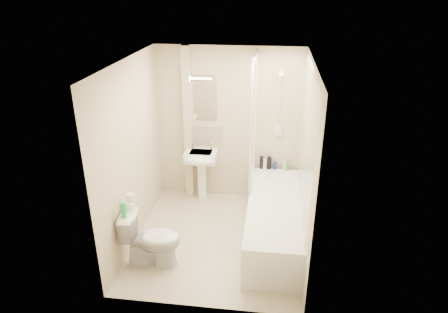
# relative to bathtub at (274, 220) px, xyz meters

# --- Properties ---
(floor) EXTENTS (2.50, 2.50, 0.00)m
(floor) POSITION_rel_bathtub_xyz_m (-0.75, -0.12, -0.29)
(floor) COLOR beige
(floor) RESTS_ON ground
(wall_back) EXTENTS (2.20, 0.02, 2.40)m
(wall_back) POSITION_rel_bathtub_xyz_m (-0.75, 1.13, 0.91)
(wall_back) COLOR beige
(wall_back) RESTS_ON ground
(wall_left) EXTENTS (0.02, 2.50, 2.40)m
(wall_left) POSITION_rel_bathtub_xyz_m (-1.85, -0.12, 0.91)
(wall_left) COLOR beige
(wall_left) RESTS_ON ground
(wall_right) EXTENTS (0.02, 2.50, 2.40)m
(wall_right) POSITION_rel_bathtub_xyz_m (0.35, -0.12, 0.91)
(wall_right) COLOR beige
(wall_right) RESTS_ON ground
(ceiling) EXTENTS (2.20, 2.50, 0.02)m
(ceiling) POSITION_rel_bathtub_xyz_m (-0.75, -0.12, 2.11)
(ceiling) COLOR white
(ceiling) RESTS_ON wall_back
(tile_back) EXTENTS (0.70, 0.01, 1.75)m
(tile_back) POSITION_rel_bathtub_xyz_m (0.00, 1.12, 1.14)
(tile_back) COLOR beige
(tile_back) RESTS_ON wall_back
(tile_right) EXTENTS (0.01, 2.10, 1.75)m
(tile_right) POSITION_rel_bathtub_xyz_m (0.34, 0.00, 1.14)
(tile_right) COLOR beige
(tile_right) RESTS_ON wall_right
(pipe_boxing) EXTENTS (0.12, 0.12, 2.40)m
(pipe_boxing) POSITION_rel_bathtub_xyz_m (-1.37, 1.07, 0.91)
(pipe_boxing) COLOR beige
(pipe_boxing) RESTS_ON ground
(splashback) EXTENTS (0.60, 0.02, 0.30)m
(splashback) POSITION_rel_bathtub_xyz_m (-1.15, 1.12, 0.74)
(splashback) COLOR beige
(splashback) RESTS_ON wall_back
(mirror) EXTENTS (0.46, 0.01, 0.60)m
(mirror) POSITION_rel_bathtub_xyz_m (-1.15, 1.12, 1.29)
(mirror) COLOR white
(mirror) RESTS_ON wall_back
(strip_light) EXTENTS (0.42, 0.07, 0.07)m
(strip_light) POSITION_rel_bathtub_xyz_m (-1.15, 1.10, 1.66)
(strip_light) COLOR silver
(strip_light) RESTS_ON wall_back
(bathtub) EXTENTS (0.70, 2.10, 0.55)m
(bathtub) POSITION_rel_bathtub_xyz_m (0.00, 0.00, 0.00)
(bathtub) COLOR white
(bathtub) RESTS_ON ground
(shower_screen) EXTENTS (0.04, 0.92, 1.80)m
(shower_screen) POSITION_rel_bathtub_xyz_m (-0.35, 0.68, 1.16)
(shower_screen) COLOR white
(shower_screen) RESTS_ON bathtub
(shower_fixture) EXTENTS (0.10, 0.16, 0.99)m
(shower_fixture) POSITION_rel_bathtub_xyz_m (-0.00, 1.07, 1.26)
(shower_fixture) COLOR white
(shower_fixture) RESTS_ON wall_back
(pedestal_sink) EXTENTS (0.49, 0.46, 0.94)m
(pedestal_sink) POSITION_rel_bathtub_xyz_m (-1.15, 0.89, 0.37)
(pedestal_sink) COLOR white
(pedestal_sink) RESTS_ON ground
(bottle_black_a) EXTENTS (0.05, 0.05, 0.20)m
(bottle_black_a) POSITION_rel_bathtub_xyz_m (-0.22, 1.04, 0.36)
(bottle_black_a) COLOR black
(bottle_black_a) RESTS_ON bathtub
(bottle_white_a) EXTENTS (0.06, 0.06, 0.17)m
(bottle_white_a) POSITION_rel_bathtub_xyz_m (-0.17, 1.04, 0.35)
(bottle_white_a) COLOR silver
(bottle_white_a) RESTS_ON bathtub
(bottle_black_b) EXTENTS (0.06, 0.06, 0.20)m
(bottle_black_b) POSITION_rel_bathtub_xyz_m (-0.10, 1.04, 0.36)
(bottle_black_b) COLOR black
(bottle_black_b) RESTS_ON bathtub
(bottle_blue) EXTENTS (0.05, 0.05, 0.12)m
(bottle_blue) POSITION_rel_bathtub_xyz_m (-0.02, 1.04, 0.32)
(bottle_blue) COLOR navy
(bottle_blue) RESTS_ON bathtub
(bottle_white_b) EXTENTS (0.06, 0.06, 0.13)m
(bottle_white_b) POSITION_rel_bathtub_xyz_m (0.13, 1.04, 0.33)
(bottle_white_b) COLOR silver
(bottle_white_b) RESTS_ON bathtub
(bottle_green) EXTENTS (0.07, 0.07, 0.09)m
(bottle_green) POSITION_rel_bathtub_xyz_m (0.17, 1.04, 0.31)
(bottle_green) COLOR green
(bottle_green) RESTS_ON bathtub
(toilet) EXTENTS (0.51, 0.76, 0.71)m
(toilet) POSITION_rel_bathtub_xyz_m (-1.47, -0.72, 0.07)
(toilet) COLOR white
(toilet) RESTS_ON ground
(toilet_roll_lower) EXTENTS (0.11, 0.11, 0.10)m
(toilet_roll_lower) POSITION_rel_bathtub_xyz_m (-1.73, -0.66, 0.47)
(toilet_roll_lower) COLOR white
(toilet_roll_lower) RESTS_ON toilet
(toilet_roll_upper) EXTENTS (0.10, 0.10, 0.10)m
(toilet_roll_upper) POSITION_rel_bathtub_xyz_m (-1.72, -0.61, 0.57)
(toilet_roll_upper) COLOR white
(toilet_roll_upper) RESTS_ON toilet_roll_lower
(green_bottle) EXTENTS (0.06, 0.06, 0.19)m
(green_bottle) POSITION_rel_bathtub_xyz_m (-1.74, -0.82, 0.52)
(green_bottle) COLOR green
(green_bottle) RESTS_ON toilet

